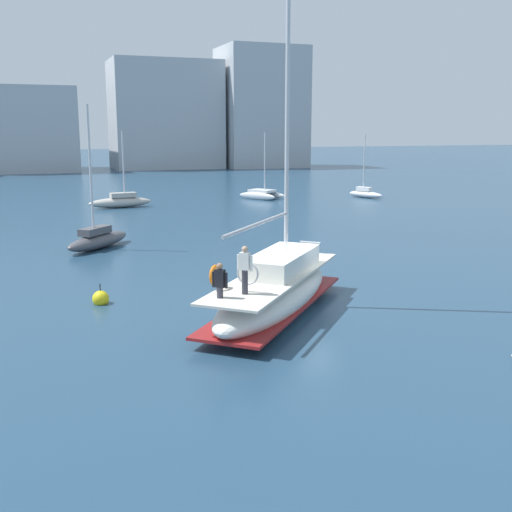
# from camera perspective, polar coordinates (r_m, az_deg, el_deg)

# --- Properties ---
(ground_plane) EXTENTS (400.00, 400.00, 0.00)m
(ground_plane) POSITION_cam_1_polar(r_m,az_deg,el_deg) (24.88, 4.44, -4.10)
(ground_plane) COLOR navy
(main_sailboat) EXTENTS (8.20, 8.75, 13.70)m
(main_sailboat) POSITION_cam_1_polar(r_m,az_deg,el_deg) (22.91, 1.81, -3.07)
(main_sailboat) COLOR white
(main_sailboat) RESTS_ON ground
(moored_sloop_near) EXTENTS (5.58, 1.90, 6.52)m
(moored_sloop_near) POSITION_cam_1_polar(r_m,az_deg,el_deg) (55.55, -12.29, 4.93)
(moored_sloop_near) COLOR #B7B2A8
(moored_sloop_near) RESTS_ON ground
(moored_sloop_far) EXTENTS (2.34, 4.11, 6.20)m
(moored_sloop_far) POSITION_cam_1_polar(r_m,az_deg,el_deg) (63.20, 9.98, 5.71)
(moored_sloop_far) COLOR white
(moored_sloop_far) RESTS_ON ground
(moored_catamaran) EXTENTS (4.02, 4.73, 6.38)m
(moored_catamaran) POSITION_cam_1_polar(r_m,az_deg,el_deg) (61.13, 0.56, 5.74)
(moored_catamaran) COLOR white
(moored_catamaran) RESTS_ON ground
(moored_cutter_left) EXTENTS (4.49, 4.76, 8.03)m
(moored_cutter_left) POSITION_cam_1_polar(r_m,az_deg,el_deg) (36.65, -14.27, 1.57)
(moored_cutter_left) COLOR #4C4C51
(moored_cutter_left) RESTS_ON ground
(mooring_buoy) EXTENTS (0.65, 0.65, 0.93)m
(mooring_buoy) POSITION_cam_1_polar(r_m,az_deg,el_deg) (25.09, -14.03, -3.82)
(mooring_buoy) COLOR yellow
(mooring_buoy) RESTS_ON ground
(waterfront_buildings) EXTENTS (77.32, 17.97, 26.20)m
(waterfront_buildings) POSITION_cam_1_polar(r_m,az_deg,el_deg) (108.94, -14.59, 12.77)
(waterfront_buildings) COLOR beige
(waterfront_buildings) RESTS_ON ground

